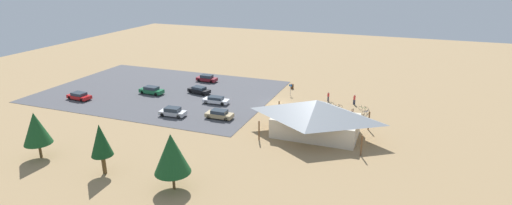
% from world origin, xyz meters
% --- Properties ---
extents(ground, '(160.00, 160.00, 0.00)m').
position_xyz_m(ground, '(0.00, 0.00, 0.00)').
color(ground, '#9E7F56').
rests_on(ground, ground).
extents(parking_lot_asphalt, '(42.86, 30.23, 0.05)m').
position_xyz_m(parking_lot_asphalt, '(22.99, 1.08, 0.03)').
color(parking_lot_asphalt, '#4C4C51').
rests_on(parking_lot_asphalt, ground).
extents(bike_pavilion, '(14.14, 9.47, 5.20)m').
position_xyz_m(bike_pavilion, '(-9.31, 10.97, 2.92)').
color(bike_pavilion, beige).
rests_on(bike_pavilion, ground).
extents(trash_bin, '(0.60, 0.60, 0.90)m').
position_xyz_m(trash_bin, '(-0.04, -9.66, 0.45)').
color(trash_bin, brown).
rests_on(trash_bin, ground).
extents(lot_sign, '(0.56, 0.08, 2.20)m').
position_xyz_m(lot_sign, '(-0.88, -5.45, 1.41)').
color(lot_sign, '#99999E').
rests_on(lot_sign, ground).
extents(pine_west, '(2.47, 2.47, 6.13)m').
position_xyz_m(pine_west, '(11.04, 30.72, 4.17)').
color(pine_west, brown).
rests_on(pine_west, ground).
extents(pine_east, '(3.35, 3.35, 6.03)m').
position_xyz_m(pine_east, '(21.31, 30.30, 3.98)').
color(pine_east, brown).
rests_on(pine_east, ground).
extents(pine_far_west, '(3.91, 3.91, 6.42)m').
position_xyz_m(pine_far_west, '(1.73, 30.77, 4.20)').
color(pine_far_west, brown).
rests_on(pine_far_west, ground).
extents(bicycle_green_mid_cluster, '(1.69, 0.48, 0.83)m').
position_xyz_m(bicycle_green_mid_cluster, '(-14.63, -1.78, 0.36)').
color(bicycle_green_mid_cluster, black).
rests_on(bicycle_green_mid_cluster, ground).
extents(bicycle_silver_edge_south, '(1.36, 1.00, 0.73)m').
position_xyz_m(bicycle_silver_edge_south, '(-15.22, 1.83, 0.34)').
color(bicycle_silver_edge_south, black).
rests_on(bicycle_silver_edge_south, ground).
extents(bicycle_orange_near_porch, '(0.81, 1.62, 0.85)m').
position_xyz_m(bicycle_orange_near_porch, '(-11.55, 1.93, 0.38)').
color(bicycle_orange_near_porch, black).
rests_on(bicycle_orange_near_porch, ground).
extents(bicycle_yellow_back_row, '(1.24, 1.28, 0.77)m').
position_xyz_m(bicycle_yellow_back_row, '(-3.31, 3.45, 0.35)').
color(bicycle_yellow_back_row, black).
rests_on(bicycle_yellow_back_row, ground).
extents(bicycle_teal_by_bin, '(1.65, 0.80, 0.84)m').
position_xyz_m(bicycle_teal_by_bin, '(-8.83, -1.68, 0.38)').
color(bicycle_teal_by_bin, black).
rests_on(bicycle_teal_by_bin, ground).
extents(bicycle_red_lone_west, '(0.48, 1.76, 0.89)m').
position_xyz_m(bicycle_red_lone_west, '(-13.10, 0.51, 0.39)').
color(bicycle_red_lone_west, black).
rests_on(bicycle_red_lone_west, ground).
extents(bicycle_blue_yard_right, '(1.10, 1.45, 0.85)m').
position_xyz_m(bicycle_blue_yard_right, '(-15.16, 0.07, 0.37)').
color(bicycle_blue_yard_right, black).
rests_on(bicycle_blue_yard_right, ground).
extents(bicycle_black_yard_left, '(1.43, 0.90, 0.83)m').
position_xyz_m(bicycle_black_yard_left, '(-10.47, -0.97, 0.37)').
color(bicycle_black_yard_left, black).
rests_on(bicycle_black_yard_left, ground).
extents(bicycle_white_yard_center, '(1.18, 1.28, 0.86)m').
position_xyz_m(bicycle_white_yard_center, '(-1.41, 4.71, 0.39)').
color(bicycle_white_yard_center, black).
rests_on(bicycle_white_yard_center, ground).
extents(car_maroon_back_corner, '(4.35, 1.84, 1.44)m').
position_xyz_m(car_maroon_back_corner, '(17.89, -8.06, 0.76)').
color(car_maroon_back_corner, maroon).
rests_on(car_maroon_back_corner, parking_lot_asphalt).
extents(car_green_inner_stall, '(4.70, 1.99, 1.44)m').
position_xyz_m(car_green_inner_stall, '(23.68, 3.14, 0.76)').
color(car_green_inner_stall, '#1E6B3D').
rests_on(car_green_inner_stall, parking_lot_asphalt).
extents(car_black_end_stall, '(4.59, 2.58, 1.32)m').
position_xyz_m(car_black_end_stall, '(15.47, -0.28, 0.72)').
color(car_black_end_stall, black).
rests_on(car_black_end_stall, parking_lot_asphalt).
extents(car_silver_front_row, '(4.34, 2.07, 1.44)m').
position_xyz_m(car_silver_front_row, '(13.67, 11.83, 0.76)').
color(car_silver_front_row, '#BCBCC1').
rests_on(car_silver_front_row, parking_lot_asphalt).
extents(car_red_near_entry, '(4.52, 2.27, 1.31)m').
position_xyz_m(car_red_near_entry, '(33.94, 10.55, 0.71)').
color(car_red_near_entry, red).
rests_on(car_red_near_entry, parking_lot_asphalt).
extents(car_tan_by_curb, '(4.36, 1.88, 1.39)m').
position_xyz_m(car_tan_by_curb, '(6.24, 10.12, 0.74)').
color(car_tan_by_curb, tan).
rests_on(car_tan_by_curb, parking_lot_asphalt).
extents(car_white_far_end, '(4.61, 1.87, 1.26)m').
position_xyz_m(car_white_far_end, '(9.92, 3.87, 0.69)').
color(car_white_far_end, white).
rests_on(car_white_far_end, parking_lot_asphalt).
extents(visitor_crossing_yard, '(0.39, 0.40, 1.80)m').
position_xyz_m(visitor_crossing_yard, '(-12.72, -4.35, 0.95)').
color(visitor_crossing_yard, '#2D3347').
rests_on(visitor_crossing_yard, ground).
extents(visitor_by_pavilion, '(0.36, 0.38, 1.67)m').
position_xyz_m(visitor_by_pavilion, '(-8.14, -4.52, 0.88)').
color(visitor_by_pavilion, '#2D3347').
rests_on(visitor_by_pavilion, ground).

